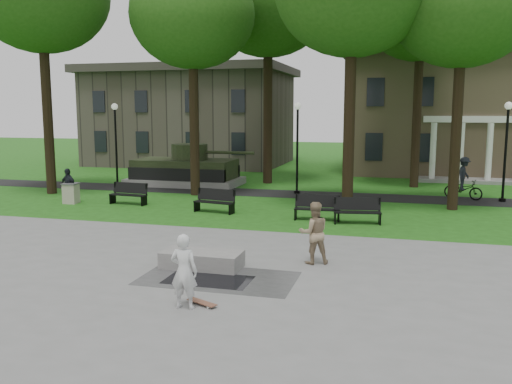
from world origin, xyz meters
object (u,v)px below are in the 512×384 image
at_px(concrete_block, 202,259).
at_px(skateboarder, 184,271).
at_px(park_bench_0, 129,193).
at_px(trash_bin, 71,193).
at_px(friend_watching, 314,233).
at_px(cyclist, 464,182).

xyz_separation_m(concrete_block, skateboarder, (0.75, -3.04, 0.61)).
relative_size(park_bench_0, trash_bin, 1.91).
xyz_separation_m(concrete_block, trash_bin, (-9.72, 8.39, 0.24)).
relative_size(friend_watching, cyclist, 0.85).
distance_m(friend_watching, trash_bin, 14.54).
bearing_deg(cyclist, park_bench_0, 134.15).
relative_size(concrete_block, trash_bin, 2.29).
distance_m(friend_watching, cyclist, 14.32).
bearing_deg(skateboarder, park_bench_0, -57.79).
relative_size(friend_watching, park_bench_0, 0.97).
bearing_deg(skateboarder, trash_bin, -48.24).
bearing_deg(friend_watching, trash_bin, -51.64).
distance_m(cyclist, park_bench_0, 16.21).
bearing_deg(concrete_block, trash_bin, 139.20).
bearing_deg(park_bench_0, trash_bin, -164.89).
height_order(friend_watching, park_bench_0, friend_watching).
xyz_separation_m(friend_watching, park_bench_0, (-9.88, 7.66, -0.38)).
bearing_deg(trash_bin, concrete_block, -40.80).
xyz_separation_m(cyclist, trash_bin, (-17.94, -6.13, -0.37)).
bearing_deg(cyclist, friend_watching, -177.98).
bearing_deg(friend_watching, concrete_block, 0.55).
bearing_deg(cyclist, concrete_block, 174.25).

